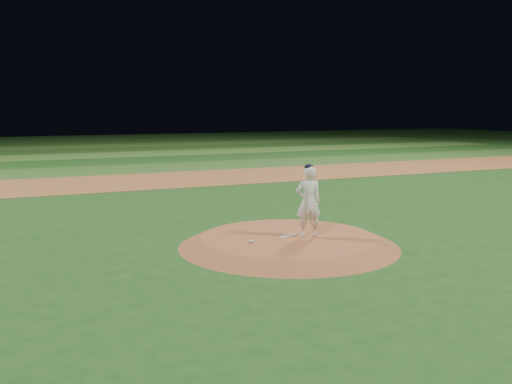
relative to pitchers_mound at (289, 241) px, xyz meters
name	(u,v)px	position (x,y,z in m)	size (l,w,h in m)	color
ground	(289,246)	(0.00, 0.00, -0.12)	(120.00, 120.00, 0.00)	#1E4C18
infield_dirt_band	(152,180)	(0.00, 14.00, -0.12)	(70.00, 6.00, 0.02)	#A25F32
outfield_stripe_0	(128,169)	(0.00, 19.50, -0.12)	(70.00, 5.00, 0.02)	#336324
outfield_stripe_1	(112,161)	(0.00, 24.50, -0.12)	(70.00, 5.00, 0.02)	#1E4E19
outfield_stripe_2	(100,155)	(0.00, 29.50, -0.12)	(70.00, 5.00, 0.02)	#42782B
outfield_stripe_3	(90,150)	(0.00, 34.50, -0.12)	(70.00, 5.00, 0.02)	#234C18
outfield_stripe_4	(82,147)	(0.00, 39.50, -0.12)	(70.00, 5.00, 0.02)	#366223
outfield_stripe_5	(75,143)	(0.00, 44.50, -0.12)	(70.00, 5.00, 0.02)	#224B18
pitchers_mound	(289,241)	(0.00, 0.00, 0.00)	(5.50, 5.50, 0.25)	#A25932
pitching_rubber	(288,236)	(-0.02, 0.00, 0.14)	(0.52, 0.13, 0.03)	silver
rosin_bag	(251,241)	(-1.12, -0.22, 0.16)	(0.12, 0.12, 0.07)	silver
pitcher_on_mound	(308,201)	(0.41, -0.25, 1.02)	(0.72, 0.54, 1.83)	white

